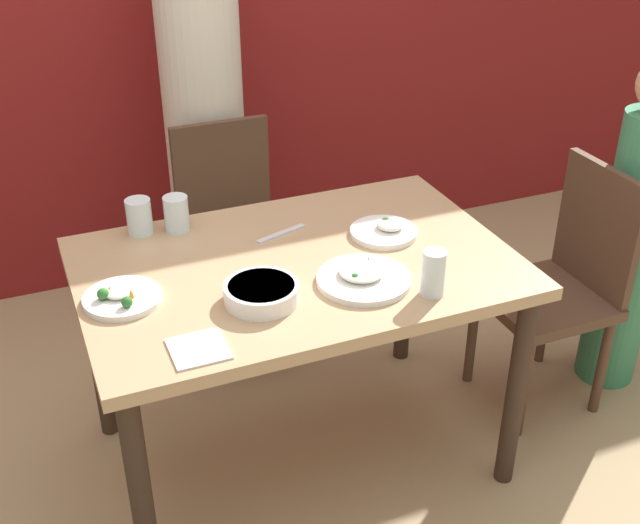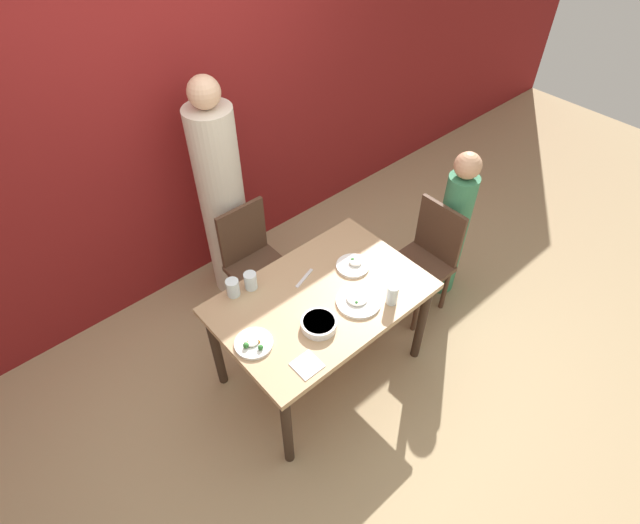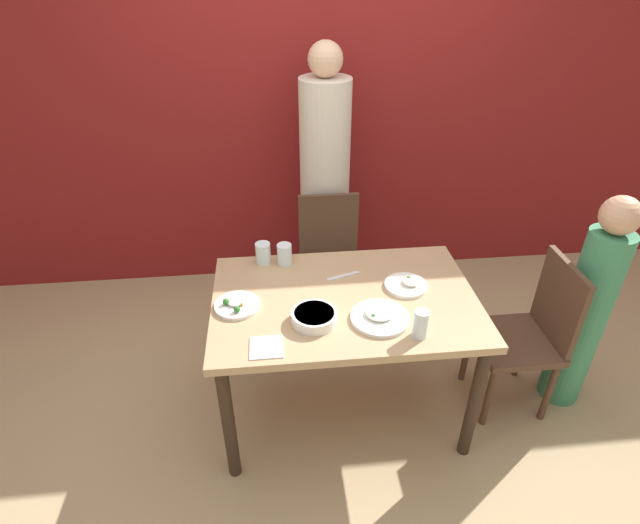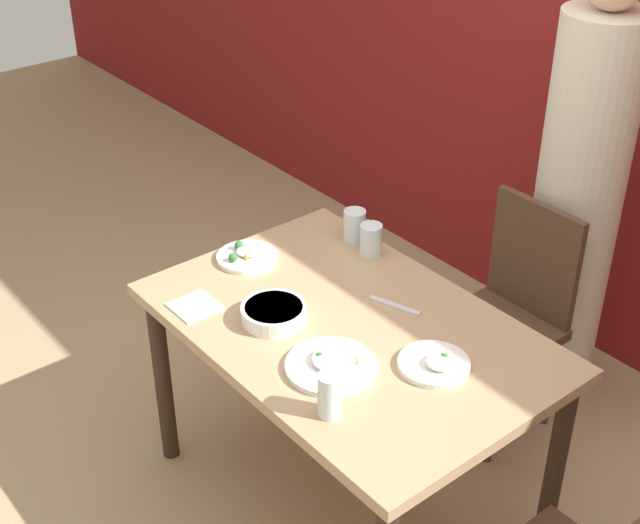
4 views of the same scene
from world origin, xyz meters
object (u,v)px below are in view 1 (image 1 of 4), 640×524
at_px(chair_adult_spot, 233,231).
at_px(glass_water_tall, 176,213).
at_px(person_child, 632,237).
at_px(plate_rice_adult, 385,230).
at_px(person_adult, 205,123).
at_px(chair_child_spot, 563,281).
at_px(bowl_curry, 262,292).

distance_m(chair_adult_spot, glass_water_tall, 0.62).
relative_size(person_child, plate_rice_adult, 5.86).
bearing_deg(person_adult, chair_child_spot, -49.98).
distance_m(chair_adult_spot, person_child, 1.47).
distance_m(chair_child_spot, bowl_curry, 1.19).
relative_size(person_adult, bowl_curry, 8.44).
height_order(chair_child_spot, glass_water_tall, chair_child_spot).
xyz_separation_m(bowl_curry, plate_rice_adult, (0.48, 0.22, -0.01)).
bearing_deg(chair_adult_spot, person_adult, 90.00).
bearing_deg(chair_child_spot, person_adult, -139.98).
xyz_separation_m(person_child, glass_water_tall, (-1.53, 0.38, 0.21)).
bearing_deg(chair_child_spot, chair_adult_spot, -130.15).
bearing_deg(bowl_curry, person_child, 5.13).
relative_size(person_child, glass_water_tall, 10.95).
height_order(person_adult, person_child, person_adult).
bearing_deg(bowl_curry, chair_child_spot, 6.37).
bearing_deg(person_child, glass_water_tall, 166.22).
bearing_deg(plate_rice_adult, person_adult, 105.78).
bearing_deg(person_child, plate_rice_adult, 174.23).
bearing_deg(bowl_curry, plate_rice_adult, 24.65).
xyz_separation_m(chair_child_spot, person_child, (0.28, 0.00, 0.12)).
relative_size(chair_adult_spot, chair_child_spot, 1.00).
xyz_separation_m(chair_child_spot, person_adult, (-0.95, 1.13, 0.33)).
distance_m(person_child, glass_water_tall, 1.59).
bearing_deg(bowl_curry, chair_adult_spot, 78.43).
bearing_deg(person_adult, glass_water_tall, -111.59).
xyz_separation_m(person_child, plate_rice_adult, (-0.94, 0.09, 0.17)).
relative_size(person_adult, plate_rice_adult, 8.23).
bearing_deg(person_child, chair_child_spot, 180.00).
bearing_deg(person_adult, plate_rice_adult, -74.22).
bearing_deg(glass_water_tall, plate_rice_adult, -25.31).
bearing_deg(chair_adult_spot, glass_water_tall, -125.07).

